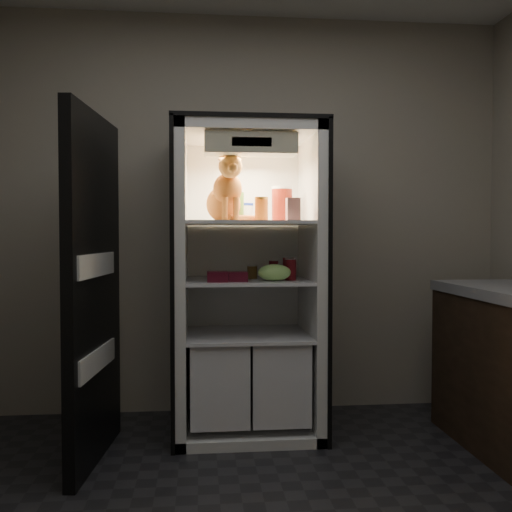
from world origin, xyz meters
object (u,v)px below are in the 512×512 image
at_px(pepper_jar, 282,204).
at_px(soda_can_a, 274,269).
at_px(berry_box_left, 217,277).
at_px(tabby_cat, 226,195).
at_px(soda_can_b, 289,268).
at_px(grape_bag, 274,272).
at_px(salsa_jar, 261,209).
at_px(refrigerator, 247,302).
at_px(berry_box_right, 238,277).
at_px(soda_can_c, 290,269).
at_px(mayo_tub, 247,213).
at_px(condiment_jar, 252,272).
at_px(cream_carton, 293,209).
at_px(parmesan_shaker, 238,207).

distance_m(pepper_jar, soda_can_a, 0.41).
bearing_deg(berry_box_left, soda_can_a, 36.58).
height_order(tabby_cat, soda_can_b, tabby_cat).
bearing_deg(grape_bag, salsa_jar, 129.90).
relative_size(refrigerator, soda_can_a, 16.99).
bearing_deg(berry_box_right, soda_can_c, 9.48).
relative_size(salsa_jar, grape_bag, 0.73).
xyz_separation_m(pepper_jar, berry_box_left, (-0.41, -0.28, -0.43)).
height_order(refrigerator, soda_can_a, refrigerator).
relative_size(mayo_tub, condiment_jar, 1.38).
xyz_separation_m(soda_can_a, berry_box_right, (-0.24, -0.24, -0.03)).
bearing_deg(cream_carton, grape_bag, 146.78).
distance_m(soda_can_b, condiment_jar, 0.22).
bearing_deg(pepper_jar, condiment_jar, -161.88).
relative_size(soda_can_a, soda_can_c, 0.87).
height_order(cream_carton, soda_can_c, cream_carton).
bearing_deg(soda_can_b, grape_bag, -123.72).
bearing_deg(berry_box_right, soda_can_a, 45.46).
height_order(tabby_cat, berry_box_left, tabby_cat).
bearing_deg(berry_box_right, cream_carton, -8.82).
bearing_deg(soda_can_a, tabby_cat, -159.48).
relative_size(refrigerator, soda_can_b, 14.17).
bearing_deg(tabby_cat, mayo_tub, 44.23).
bearing_deg(soda_can_b, salsa_jar, -155.14).
distance_m(salsa_jar, grape_bag, 0.39).
relative_size(parmesan_shaker, cream_carton, 1.38).
bearing_deg(berry_box_left, pepper_jar, 33.86).
relative_size(tabby_cat, condiment_jar, 4.80).
bearing_deg(refrigerator, soda_can_a, 6.94).
bearing_deg(parmesan_shaker, cream_carton, -40.98).
bearing_deg(mayo_tub, salsa_jar, -74.20).
distance_m(cream_carton, soda_can_c, 0.36).
bearing_deg(berry_box_left, parmesan_shaker, 59.35).
bearing_deg(condiment_jar, cream_carton, -48.61).
bearing_deg(salsa_jar, cream_carton, -41.20).
bearing_deg(grape_bag, soda_can_b, 56.28).
bearing_deg(tabby_cat, cream_carton, -36.74).
height_order(refrigerator, condiment_jar, refrigerator).
xyz_separation_m(parmesan_shaker, soda_can_c, (0.30, -0.16, -0.38)).
height_order(refrigerator, berry_box_left, refrigerator).
bearing_deg(pepper_jar, soda_can_c, -83.85).
bearing_deg(mayo_tub, pepper_jar, -20.59).
bearing_deg(berry_box_left, mayo_tub, 60.99).
distance_m(soda_can_a, soda_can_b, 0.11).
bearing_deg(pepper_jar, salsa_jar, -132.75).
distance_m(tabby_cat, soda_can_c, 0.59).
bearing_deg(soda_can_b, cream_carton, -92.59).
xyz_separation_m(refrigerator, berry_box_right, (-0.07, -0.22, 0.18)).
xyz_separation_m(salsa_jar, cream_carton, (0.17, -0.15, -0.01)).
distance_m(tabby_cat, berry_box_right, 0.50).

